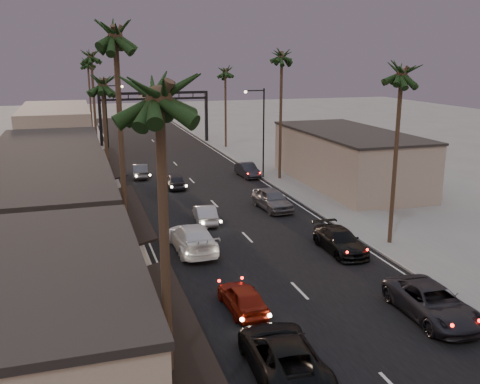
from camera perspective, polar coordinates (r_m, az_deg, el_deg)
ground at (r=47.82m, az=-3.65°, el=-0.34°), size 200.00×200.00×0.00m
road at (r=52.55m, az=-4.94°, el=0.99°), size 14.00×120.00×0.02m
sidewalk_left at (r=58.28m, az=-15.61°, el=1.89°), size 5.00×92.00×0.12m
sidewalk_right at (r=61.68m, az=2.31°, el=3.07°), size 5.00×92.00×0.12m
storefront_near at (r=19.53m, az=-22.45°, el=-15.39°), size 8.00×12.00×5.50m
storefront_mid at (r=32.46m, az=-20.46°, el=-3.31°), size 8.00×14.00×5.50m
storefront_far at (r=48.03m, az=-19.54°, el=1.99°), size 8.00×16.00×5.00m
storefront_dist at (r=70.63m, az=-18.99°, el=6.16°), size 8.00×20.00×6.00m
building_right at (r=52.24m, az=11.42°, el=3.47°), size 8.00×18.00×5.00m
arch at (r=76.05m, az=-9.13°, el=9.21°), size 15.20×0.40×7.27m
streetlight_right at (r=53.46m, az=2.25°, el=7.06°), size 2.13×0.30×9.00m
streetlight_left at (r=63.49m, az=-13.78°, el=7.81°), size 2.13×0.30×9.00m
palm_la at (r=14.19m, az=-8.69°, el=11.61°), size 3.20×3.20×13.20m
palm_lb at (r=27.13m, az=-13.22°, el=16.73°), size 3.20×3.20×15.20m
palm_lc at (r=41.10m, az=-14.50°, el=11.64°), size 3.20×3.20×12.20m
palm_ld at (r=60.05m, az=-15.64°, el=14.14°), size 3.20×3.20×14.20m
palm_ra at (r=34.87m, az=16.92°, el=12.68°), size 3.20×3.20×13.20m
palm_rb at (r=52.69m, az=4.49°, el=14.65°), size 3.20×3.20×14.20m
palm_rc at (r=71.69m, az=-1.58°, el=13.03°), size 3.20×3.20×12.20m
palm_far at (r=83.05m, az=-15.95°, el=13.35°), size 3.20×3.20×13.20m
oncoming_red at (r=26.47m, az=0.26°, el=-11.18°), size 1.78×4.06×1.36m
oncoming_pickup at (r=21.83m, az=4.55°, el=-16.85°), size 3.00×5.87×1.59m
oncoming_silver at (r=39.86m, az=-3.73°, el=-2.33°), size 1.86×4.22×1.35m
oncoming_white at (r=34.25m, az=-5.13°, el=-4.87°), size 2.57×5.96×1.71m
oncoming_dgrey at (r=50.56m, az=-6.97°, el=1.20°), size 1.67×4.07×1.38m
oncoming_grey_far at (r=55.52m, az=-10.56°, el=2.24°), size 1.91×4.31×1.37m
curbside_near at (r=27.33m, az=19.81°, el=-11.01°), size 2.78×5.65×1.54m
curbside_black at (r=34.52m, az=10.62°, el=-5.13°), size 2.08×5.03×1.46m
curbside_grey at (r=43.21m, az=3.45°, el=-0.77°), size 2.30×5.07×1.69m
curbside_far at (r=54.89m, az=0.79°, el=2.36°), size 1.71×4.34×1.40m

